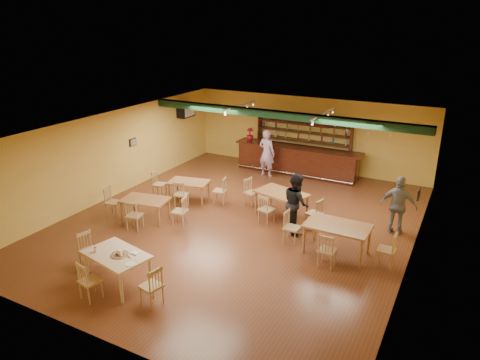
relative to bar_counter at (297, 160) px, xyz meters
The scene contains 23 objects.
floor 5.18m from the bar_counter, 88.68° to the right, with size 12.00×12.00×0.00m, color brown.
ceiling_beam 3.29m from the bar_counter, 87.10° to the right, with size 10.00×0.30×0.25m, color black.
track_rail_left 3.40m from the bar_counter, 133.85° to the right, with size 0.05×2.50×0.05m, color silver.
track_rail_right 3.32m from the bar_counter, 49.04° to the right, with size 0.05×2.50×0.05m, color silver.
ac_unit 5.10m from the bar_counter, 168.53° to the right, with size 0.34×0.70×0.48m, color silver.
picture_left 6.48m from the bar_counter, 139.45° to the right, with size 0.04×0.34×0.28m, color black.
picture_right 6.99m from the bar_counter, 42.42° to the right, with size 0.04×0.34×0.28m, color black.
bar_counter is the anchor object (origin of this frame).
back_bar_hutch 0.85m from the bar_counter, 90.00° to the left, with size 4.01×0.40×2.28m, color black.
poinsettia 2.30m from the bar_counter, behind, with size 0.30×0.30×0.53m, color #AA0F26.
dining_table_a 4.94m from the bar_counter, 117.68° to the right, with size 1.36×0.82×0.68m, color #975F35.
dining_table_b 4.23m from the bar_counter, 75.59° to the right, with size 1.60×0.96×0.80m, color #975F35.
dining_table_c 6.87m from the bar_counter, 111.69° to the right, with size 1.42×0.85×0.71m, color #975F35.
dining_table_d 6.55m from the bar_counter, 59.58° to the right, with size 1.68×1.01×0.84m, color #975F35.
near_table 9.54m from the bar_counter, 94.84° to the right, with size 1.52×0.98×0.81m, color beige.
pizza_tray 9.53m from the bar_counter, 94.19° to the right, with size 0.40×0.40×0.01m, color silver.
parmesan_shaker 9.76m from the bar_counter, 97.61° to the right, with size 0.07×0.07×0.11m, color #EAE5C6.
napkin_stack 9.30m from the bar_counter, 92.62° to the right, with size 0.20×0.15×0.03m, color white.
pizza_server 9.47m from the bar_counter, 93.23° to the right, with size 0.32×0.09×0.00m, color silver.
side_plate 9.73m from the bar_counter, 91.23° to the right, with size 0.22×0.22×0.01m, color white.
patron_bar 1.33m from the bar_counter, 139.67° to the right, with size 0.69×0.46×1.90m, color #8C52B1.
patron_right_a 5.24m from the bar_counter, 69.27° to the right, with size 0.87×0.68×1.80m, color black.
patron_right_b 5.82m from the bar_counter, 38.93° to the right, with size 1.03×0.43×1.76m, color slate.
Camera 1 is at (5.87, -11.00, 5.94)m, focal length 33.13 mm.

